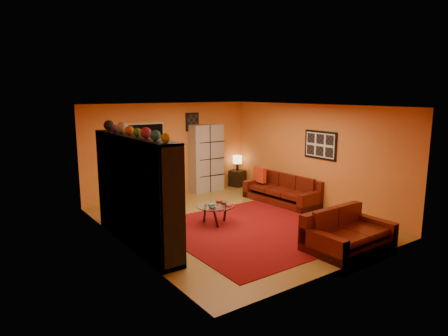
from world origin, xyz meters
TOP-DOWN VIEW (x-y plane):
  - floor at (0.00, 0.00)m, footprint 6.00×6.00m
  - ceiling at (0.00, 0.00)m, footprint 6.00×6.00m
  - wall_back at (0.00, 3.00)m, footprint 6.00×0.00m
  - wall_front at (0.00, -3.00)m, footprint 6.00×0.00m
  - wall_left at (-2.50, 0.00)m, footprint 0.00×6.00m
  - wall_right at (2.50, 0.00)m, footprint 0.00×6.00m
  - rug at (0.10, -0.70)m, footprint 3.60×3.60m
  - doorway at (-0.70, 2.96)m, footprint 0.95×0.10m
  - wall_art_right at (2.48, -0.30)m, footprint 0.03×1.00m
  - wall_art_back at (0.75, 2.98)m, footprint 0.42×0.03m
  - entertainment_unit at (-2.27, 0.00)m, footprint 0.45×3.00m
  - tv at (-2.23, -0.07)m, footprint 0.94×0.12m
  - sofa at (2.14, 0.58)m, footprint 1.01×2.19m
  - loveseat at (0.86, -2.41)m, footprint 1.69×1.04m
  - throw_pillow at (1.95, 1.37)m, footprint 0.12×0.42m
  - coffee_table at (-0.39, 0.11)m, footprint 0.85×0.85m
  - storage_cabinet at (1.10, 2.80)m, footprint 1.00×0.46m
  - bowl_chair at (-1.68, 1.15)m, footprint 0.68×0.68m
  - side_table at (2.21, 2.75)m, footprint 0.48×0.48m
  - table_lamp at (2.21, 2.75)m, footprint 0.28×0.28m

SIDE VIEW (x-z plane):
  - floor at x=0.00m, z-range 0.00..0.00m
  - rug at x=0.10m, z-range 0.00..0.01m
  - side_table at x=2.21m, z-range 0.00..0.50m
  - loveseat at x=0.86m, z-range -0.14..0.71m
  - sofa at x=2.14m, z-range -0.14..0.71m
  - bowl_chair at x=-1.68m, z-range 0.02..0.57m
  - coffee_table at x=-0.39m, z-range 0.17..0.59m
  - throw_pillow at x=1.95m, z-range 0.42..0.84m
  - table_lamp at x=2.21m, z-range 0.60..1.06m
  - storage_cabinet at x=1.10m, z-range 0.00..1.97m
  - tv at x=-2.23m, z-range 0.72..1.26m
  - doorway at x=-0.70m, z-range 0.00..2.04m
  - entertainment_unit at x=-2.27m, z-range 0.00..2.10m
  - wall_back at x=0.00m, z-range -1.70..4.30m
  - wall_front at x=0.00m, z-range -1.70..4.30m
  - wall_left at x=-2.50m, z-range -1.70..4.30m
  - wall_right at x=2.50m, z-range -1.70..4.30m
  - wall_art_right at x=2.48m, z-range 1.25..1.95m
  - wall_art_back at x=0.75m, z-range 1.79..2.31m
  - ceiling at x=0.00m, z-range 2.60..2.60m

